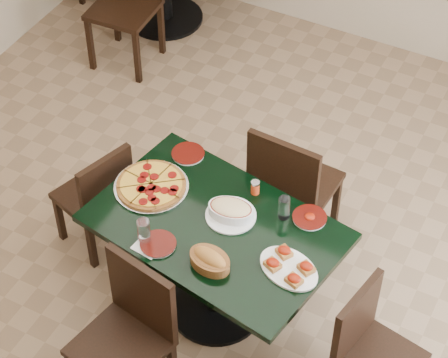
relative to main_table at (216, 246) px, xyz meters
The scene contains 17 objects.
floor 0.65m from the main_table, 133.35° to the left, with size 5.50×5.50×0.00m, color #84684C.
main_table is the anchor object (origin of this frame).
chair_far 0.67m from the main_table, 76.15° to the left, with size 0.48×0.48×0.98m.
chair_near 0.68m from the main_table, 103.09° to the right, with size 0.51×0.51×0.93m.
chair_right 1.00m from the main_table, ahead, with size 0.46×0.46×0.84m.
chair_left 0.88m from the main_table, behind, with size 0.48×0.48×0.82m.
pepperoni_pizza 0.50m from the main_table, 169.81° to the left, with size 0.43×0.43×0.04m.
lasagna_casserole 0.25m from the main_table, 65.10° to the left, with size 0.28×0.28×0.09m.
bread_basket 0.36m from the main_table, 68.15° to the right, with size 0.26×0.21×0.10m.
bruschetta_platter 0.53m from the main_table, 11.45° to the right, with size 0.41×0.34×0.05m.
side_plate_near 0.39m from the main_table, 127.32° to the right, with size 0.20×0.20×0.02m.
side_plate_far_r 0.55m from the main_table, 32.73° to the left, with size 0.19×0.19×0.03m.
side_plate_far_l 0.61m from the main_table, 134.27° to the left, with size 0.20×0.20×0.02m.
napkin_setting 0.42m from the main_table, 129.57° to the right, with size 0.16×0.16×0.01m.
water_glass_a 0.45m from the main_table, 37.14° to the left, with size 0.07×0.07×0.14m, color white.
water_glass_b 0.47m from the main_table, 135.98° to the right, with size 0.07×0.07×0.15m, color white.
pepper_shaker 0.40m from the main_table, 75.19° to the left, with size 0.05×0.05×0.09m.
Camera 1 is at (1.72, -3.00, 4.31)m, focal length 70.00 mm.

